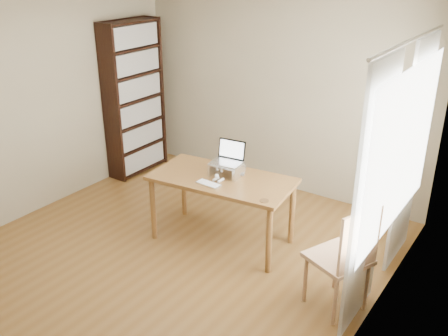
# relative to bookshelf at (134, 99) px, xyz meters

# --- Properties ---
(room) EXTENTS (4.04, 4.54, 2.64)m
(room) POSITION_rel_bookshelf_xyz_m (1.86, -1.54, 0.25)
(room) COLOR brown
(room) RESTS_ON ground
(bookshelf) EXTENTS (0.30, 0.90, 2.10)m
(bookshelf) POSITION_rel_bookshelf_xyz_m (0.00, 0.00, 0.00)
(bookshelf) COLOR black
(bookshelf) RESTS_ON ground
(curtains) EXTENTS (0.03, 1.90, 2.25)m
(curtains) POSITION_rel_bookshelf_xyz_m (3.75, -0.75, 0.12)
(curtains) COLOR silver
(curtains) RESTS_ON ground
(desk) EXTENTS (1.55, 0.90, 0.75)m
(desk) POSITION_rel_bookshelf_xyz_m (2.09, -0.91, -0.39)
(desk) COLOR brown
(desk) RESTS_ON ground
(laptop_stand) EXTENTS (0.32, 0.25, 0.13)m
(laptop_stand) POSITION_rel_bookshelf_xyz_m (2.09, -0.83, -0.22)
(laptop_stand) COLOR silver
(laptop_stand) RESTS_ON desk
(laptop) EXTENTS (0.33, 0.29, 0.22)m
(laptop) POSITION_rel_bookshelf_xyz_m (2.09, -0.77, -0.11)
(laptop) COLOR silver
(laptop) RESTS_ON laptop_stand
(keyboard) EXTENTS (0.27, 0.12, 0.02)m
(keyboard) POSITION_rel_bookshelf_xyz_m (2.08, -1.13, -0.29)
(keyboard) COLOR silver
(keyboard) RESTS_ON desk
(coaster) EXTENTS (0.09, 0.09, 0.01)m
(coaster) POSITION_rel_bookshelf_xyz_m (2.72, -1.12, -0.30)
(coaster) COLOR #54381D
(coaster) RESTS_ON desk
(cat) EXTENTS (0.24, 0.47, 0.14)m
(cat) POSITION_rel_bookshelf_xyz_m (2.11, -0.80, -0.24)
(cat) COLOR #403832
(cat) RESTS_ON desk
(chair) EXTENTS (0.60, 0.60, 1.03)m
(chair) POSITION_rel_bookshelf_xyz_m (3.62, -1.24, -0.49)
(chair) COLOR tan
(chair) RESTS_ON ground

